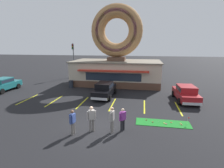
# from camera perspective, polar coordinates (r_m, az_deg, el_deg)

# --- Properties ---
(ground_plane) EXTENTS (160.00, 160.00, 0.00)m
(ground_plane) POSITION_cam_1_polar(r_m,az_deg,el_deg) (12.30, -5.11, -14.23)
(ground_plane) COLOR black
(donut_shop_building) EXTENTS (12.30, 6.75, 10.96)m
(donut_shop_building) POSITION_cam_1_polar(r_m,az_deg,el_deg) (24.86, 1.46, 8.49)
(donut_shop_building) COLOR brown
(donut_shop_building) RESTS_ON ground
(putting_mat) EXTENTS (3.84, 1.24, 0.03)m
(putting_mat) POSITION_cam_1_polar(r_m,az_deg,el_deg) (13.48, 16.25, -12.15)
(putting_mat) COLOR #197523
(putting_mat) RESTS_ON ground
(mini_donut_near_left) EXTENTS (0.13, 0.13, 0.04)m
(mini_donut_near_left) POSITION_cam_1_polar(r_m,az_deg,el_deg) (13.39, 13.15, -11.98)
(mini_donut_near_left) COLOR brown
(mini_donut_near_left) RESTS_ON putting_mat
(mini_donut_near_right) EXTENTS (0.13, 0.13, 0.04)m
(mini_donut_near_right) POSITION_cam_1_polar(r_m,az_deg,el_deg) (13.35, 17.28, -12.32)
(mini_donut_near_right) COLOR #D8667F
(mini_donut_near_right) RESTS_ON putting_mat
(mini_donut_mid_left) EXTENTS (0.13, 0.13, 0.04)m
(mini_donut_mid_left) POSITION_cam_1_polar(r_m,az_deg,el_deg) (13.57, 21.77, -12.25)
(mini_donut_mid_left) COLOR #A5724C
(mini_donut_mid_left) RESTS_ON putting_mat
(mini_donut_mid_centre) EXTENTS (0.13, 0.13, 0.04)m
(mini_donut_mid_centre) POSITION_cam_1_polar(r_m,az_deg,el_deg) (13.62, 11.15, -11.44)
(mini_donut_mid_centre) COLOR brown
(mini_donut_mid_centre) RESTS_ON putting_mat
(mini_donut_mid_right) EXTENTS (0.13, 0.13, 0.04)m
(mini_donut_mid_right) POSITION_cam_1_polar(r_m,az_deg,el_deg) (13.69, 18.77, -11.78)
(mini_donut_mid_right) COLOR #D17F47
(mini_donut_mid_right) RESTS_ON putting_mat
(mini_donut_far_left) EXTENTS (0.13, 0.13, 0.04)m
(mini_donut_far_left) POSITION_cam_1_polar(r_m,az_deg,el_deg) (13.43, 16.71, -12.12)
(mini_donut_far_left) COLOR #E5C666
(mini_donut_far_left) RESTS_ON putting_mat
(mini_donut_far_centre) EXTENTS (0.13, 0.13, 0.04)m
(mini_donut_far_centre) POSITION_cam_1_polar(r_m,az_deg,el_deg) (13.74, 21.51, -11.90)
(mini_donut_far_centre) COLOR #E5C666
(mini_donut_far_centre) RESTS_ON putting_mat
(golf_ball) EXTENTS (0.04, 0.04, 0.04)m
(golf_ball) POSITION_cam_1_polar(r_m,az_deg,el_deg) (13.60, 15.06, -11.68)
(golf_ball) COLOR white
(golf_ball) RESTS_ON putting_mat
(putting_flag_pin) EXTENTS (0.13, 0.01, 0.55)m
(putting_flag_pin) POSITION_cam_1_polar(r_m,az_deg,el_deg) (13.67, 23.58, -10.44)
(putting_flag_pin) COLOR silver
(putting_flag_pin) RESTS_ON putting_mat
(car_red) EXTENTS (2.15, 4.64, 1.60)m
(car_red) POSITION_cam_1_polar(r_m,az_deg,el_deg) (19.04, 22.94, -2.59)
(car_red) COLOR maroon
(car_red) RESTS_ON ground
(car_black) EXTENTS (2.10, 4.62, 1.60)m
(car_black) POSITION_cam_1_polar(r_m,az_deg,el_deg) (18.95, -2.43, -1.64)
(car_black) COLOR black
(car_black) RESTS_ON ground
(car_teal) EXTENTS (2.00, 4.57, 1.60)m
(car_teal) POSITION_cam_1_polar(r_m,az_deg,el_deg) (25.16, -31.92, 0.01)
(car_teal) COLOR #196066
(car_teal) RESTS_ON ground
(pedestrian_blue_sweater_man) EXTENTS (0.30, 0.59, 1.63)m
(pedestrian_blue_sweater_man) POSITION_cam_1_polar(r_m,az_deg,el_deg) (11.43, -12.73, -11.72)
(pedestrian_blue_sweater_man) COLOR slate
(pedestrian_blue_sweater_man) RESTS_ON ground
(pedestrian_hooded_kid) EXTENTS (0.54, 0.39, 1.72)m
(pedestrian_hooded_kid) POSITION_cam_1_polar(r_m,az_deg,el_deg) (11.57, -6.69, -10.83)
(pedestrian_hooded_kid) COLOR slate
(pedestrian_hooded_kid) RESTS_ON ground
(pedestrian_leather_jacket_man) EXTENTS (0.43, 0.48, 1.54)m
(pedestrian_leather_jacket_man) POSITION_cam_1_polar(r_m,az_deg,el_deg) (11.67, 3.49, -11.17)
(pedestrian_leather_jacket_man) COLOR #232328
(pedestrian_leather_jacket_man) RESTS_ON ground
(pedestrian_clipboard_woman) EXTENTS (0.29, 0.59, 1.74)m
(pedestrian_clipboard_woman) POSITION_cam_1_polar(r_m,az_deg,el_deg) (11.33, -0.01, -11.21)
(pedestrian_clipboard_woman) COLOR slate
(pedestrian_clipboard_woman) RESTS_ON ground
(trash_bin) EXTENTS (0.57, 0.57, 0.97)m
(trash_bin) POSITION_cam_1_polar(r_m,az_deg,el_deg) (23.66, -13.20, -0.00)
(trash_bin) COLOR #232833
(trash_bin) RESTS_ON ground
(traffic_light_pole) EXTENTS (0.28, 0.47, 5.80)m
(traffic_light_pole) POSITION_cam_1_polar(r_m,az_deg,el_deg) (30.99, -12.50, 8.97)
(traffic_light_pole) COLOR #595B60
(traffic_light_pole) RESTS_ON ground
(parking_stripe_far_left) EXTENTS (0.12, 3.60, 0.01)m
(parking_stripe_far_left) POSITION_cam_1_polar(r_m,az_deg,el_deg) (20.28, -25.85, -4.53)
(parking_stripe_far_left) COLOR yellow
(parking_stripe_far_left) RESTS_ON ground
(parking_stripe_left) EXTENTS (0.12, 3.60, 0.01)m
(parking_stripe_left) POSITION_cam_1_polar(r_m,az_deg,el_deg) (18.70, -18.35, -5.27)
(parking_stripe_left) COLOR yellow
(parking_stripe_left) RESTS_ON ground
(parking_stripe_mid_left) EXTENTS (0.12, 3.60, 0.01)m
(parking_stripe_mid_left) POSITION_cam_1_polar(r_m,az_deg,el_deg) (17.50, -9.62, -6.01)
(parking_stripe_mid_left) COLOR yellow
(parking_stripe_mid_left) RESTS_ON ground
(parking_stripe_centre) EXTENTS (0.12, 3.60, 0.01)m
(parking_stripe_centre) POSITION_cam_1_polar(r_m,az_deg,el_deg) (16.75, 0.16, -6.68)
(parking_stripe_centre) COLOR yellow
(parking_stripe_centre) RESTS_ON ground
(parking_stripe_mid_right) EXTENTS (0.12, 3.60, 0.01)m
(parking_stripe_mid_right) POSITION_cam_1_polar(r_m,az_deg,el_deg) (16.53, 10.53, -7.18)
(parking_stripe_mid_right) COLOR yellow
(parking_stripe_mid_right) RESTS_ON ground
(parking_stripe_right) EXTENTS (0.12, 3.60, 0.01)m
(parking_stripe_right) POSITION_cam_1_polar(r_m,az_deg,el_deg) (16.84, 20.87, -7.45)
(parking_stripe_right) COLOR yellow
(parking_stripe_right) RESTS_ON ground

